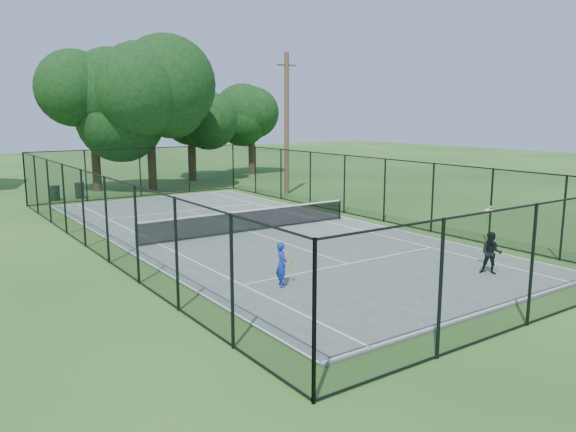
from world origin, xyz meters
TOP-DOWN VIEW (x-y plane):
  - ground at (0.00, 0.00)m, footprint 120.00×120.00m
  - tennis_court at (0.00, 0.00)m, footprint 11.00×24.00m
  - tennis_net at (0.00, 0.00)m, footprint 10.08×0.08m
  - fence at (0.00, 0.00)m, footprint 13.10×26.10m
  - tree_near_left at (-1.44, 17.14)m, footprint 6.31×6.31m
  - tree_near_mid at (1.73, 15.44)m, footprint 6.81×6.81m
  - tree_near_right at (6.32, 18.99)m, footprint 5.70×5.70m
  - tree_far_right at (12.37, 20.25)m, footprint 5.03×5.03m
  - trash_bin_left at (-4.73, 14.31)m, footprint 0.58×0.58m
  - trash_bin_right at (-3.29, 14.47)m, footprint 0.58×0.58m
  - utility_pole at (8.14, 9.00)m, footprint 1.40×0.30m
  - player_blue at (-3.23, -7.19)m, footprint 0.82×0.57m
  - player_black at (2.91, -9.86)m, footprint 0.79×0.90m

SIDE VIEW (x-z plane):
  - ground at x=0.00m, z-range 0.00..0.00m
  - tennis_court at x=0.00m, z-range 0.00..0.06m
  - trash_bin_left at x=-4.73m, z-range 0.01..0.90m
  - trash_bin_right at x=-3.29m, z-range 0.01..0.96m
  - tennis_net at x=0.00m, z-range 0.10..1.05m
  - player_blue at x=-3.23m, z-range 0.06..1.40m
  - player_black at x=2.91m, z-range -0.31..1.79m
  - fence at x=0.00m, z-range 0.00..3.00m
  - tree_far_right at x=12.37m, z-range 0.79..7.45m
  - utility_pole at x=8.14m, z-range 0.06..8.83m
  - tree_near_right at x=6.32m, z-range 1.06..8.93m
  - tree_near_left at x=-1.44m, z-range 0.94..9.17m
  - tree_near_mid at x=1.73m, z-range 1.04..9.95m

